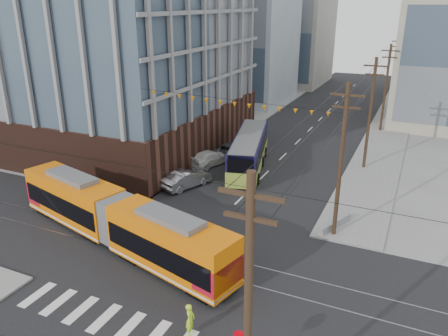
# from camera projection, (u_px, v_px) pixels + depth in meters

# --- Properties ---
(ground) EXTENTS (160.00, 160.00, 0.00)m
(ground) POSITION_uv_depth(u_px,v_px,m) (149.00, 291.00, 25.46)
(ground) COLOR slate
(office_building) EXTENTS (30.00, 25.00, 28.60)m
(office_building) POSITION_uv_depth(u_px,v_px,m) (91.00, 16.00, 48.47)
(office_building) COLOR #381E16
(office_building) RESTS_ON ground
(bg_bldg_nw_near) EXTENTS (18.00, 16.00, 18.00)m
(bg_bldg_nw_near) POSITION_uv_depth(u_px,v_px,m) (235.00, 45.00, 73.05)
(bg_bldg_nw_near) COLOR #8C99A5
(bg_bldg_nw_near) RESTS_ON ground
(bg_bldg_nw_far) EXTENTS (16.00, 18.00, 20.00)m
(bg_bldg_nw_far) POSITION_uv_depth(u_px,v_px,m) (287.00, 32.00, 88.52)
(bg_bldg_nw_far) COLOR gray
(bg_bldg_nw_far) RESTS_ON ground
(utility_pole_near) EXTENTS (0.30, 0.30, 11.00)m
(utility_pole_near) POSITION_uv_depth(u_px,v_px,m) (248.00, 319.00, 15.09)
(utility_pole_near) COLOR black
(utility_pole_near) RESTS_ON ground
(utility_pole_far) EXTENTS (0.30, 0.30, 11.00)m
(utility_pole_far) POSITION_uv_depth(u_px,v_px,m) (395.00, 73.00, 67.77)
(utility_pole_far) COLOR black
(utility_pole_far) RESTS_ON ground
(streetcar) EXTENTS (19.55, 7.61, 3.76)m
(streetcar) POSITION_uv_depth(u_px,v_px,m) (118.00, 220.00, 29.73)
(streetcar) COLOR orange
(streetcar) RESTS_ON ground
(city_bus) EXTENTS (5.80, 12.82, 3.55)m
(city_bus) POSITION_uv_depth(u_px,v_px,m) (249.00, 151.00, 43.81)
(city_bus) COLOR #130F36
(city_bus) RESTS_ON ground
(parked_car_silver) EXTENTS (3.30, 5.15, 1.60)m
(parked_car_silver) POSITION_uv_depth(u_px,v_px,m) (187.00, 179.00, 39.46)
(parked_car_silver) COLOR #8F919B
(parked_car_silver) RESTS_ON ground
(parked_car_white) EXTENTS (3.52, 5.62, 1.52)m
(parked_car_white) POSITION_uv_depth(u_px,v_px,m) (210.00, 158.00, 44.89)
(parked_car_white) COLOR silver
(parked_car_white) RESTS_ON ground
(parked_car_grey) EXTENTS (2.40, 5.14, 1.42)m
(parked_car_grey) POSITION_uv_depth(u_px,v_px,m) (230.00, 149.00, 47.71)
(parked_car_grey) COLOR #494B50
(parked_car_grey) RESTS_ON ground
(pedestrian) EXTENTS (0.60, 0.75, 1.81)m
(pedestrian) POSITION_uv_depth(u_px,v_px,m) (190.00, 320.00, 21.80)
(pedestrian) COLOR #B8E722
(pedestrian) RESTS_ON ground
(jersey_barrier) EXTENTS (2.10, 3.63, 0.72)m
(jersey_barrier) POSITION_uv_depth(u_px,v_px,m) (334.00, 224.00, 32.28)
(jersey_barrier) COLOR slate
(jersey_barrier) RESTS_ON ground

